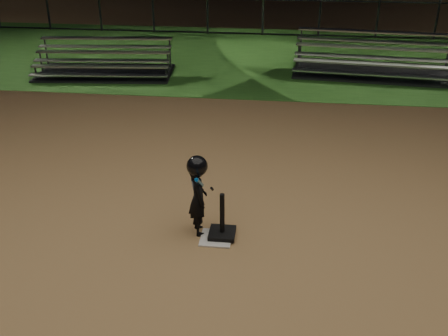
# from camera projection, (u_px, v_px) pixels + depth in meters

# --- Properties ---
(ground) EXTENTS (80.00, 80.00, 0.00)m
(ground) POSITION_uv_depth(u_px,v_px,m) (216.00, 239.00, 7.70)
(ground) COLOR #A37A4A
(ground) RESTS_ON ground
(grass_strip) EXTENTS (60.00, 8.00, 0.01)m
(grass_strip) POSITION_uv_depth(u_px,v_px,m) (257.00, 57.00, 16.55)
(grass_strip) COLOR #295E1E
(grass_strip) RESTS_ON ground
(home_plate) EXTENTS (0.45, 0.45, 0.02)m
(home_plate) POSITION_uv_depth(u_px,v_px,m) (216.00, 238.00, 7.69)
(home_plate) COLOR beige
(home_plate) RESTS_ON ground
(batting_tee) EXTENTS (0.38, 0.38, 0.68)m
(batting_tee) POSITION_uv_depth(u_px,v_px,m) (222.00, 228.00, 7.69)
(batting_tee) COLOR black
(batting_tee) RESTS_ON home_plate
(child_batter) EXTENTS (0.43, 0.67, 1.24)m
(child_batter) POSITION_uv_depth(u_px,v_px,m) (198.00, 193.00, 7.57)
(child_batter) COLOR black
(child_batter) RESTS_ON ground
(bleacher_left) EXTENTS (3.86, 2.13, 0.91)m
(bleacher_left) POSITION_uv_depth(u_px,v_px,m) (105.00, 68.00, 14.82)
(bleacher_left) COLOR #AEAFB3
(bleacher_left) RESTS_ON ground
(bleacher_right) EXTENTS (4.48, 2.48, 1.05)m
(bleacher_right) POSITION_uv_depth(u_px,v_px,m) (372.00, 66.00, 14.88)
(bleacher_right) COLOR #BABABF
(bleacher_right) RESTS_ON ground
(backstop_fence) EXTENTS (20.08, 0.08, 2.50)m
(backstop_fence) POSITION_uv_depth(u_px,v_px,m) (263.00, 0.00, 18.64)
(backstop_fence) COLOR #38383D
(backstop_fence) RESTS_ON ground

